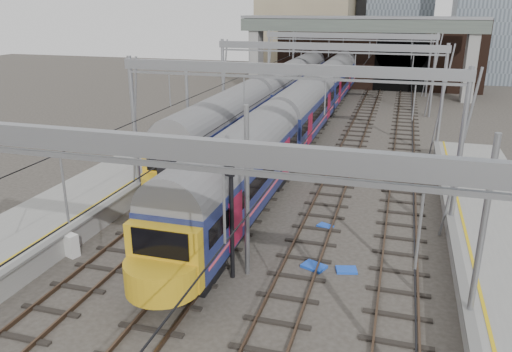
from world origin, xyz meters
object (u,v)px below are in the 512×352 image
(train_main, at_px, (320,94))
(relay_cabinet, at_px, (72,246))
(signal_near_centre, at_px, (231,201))
(signal_near_left, at_px, (165,198))
(train_second, at_px, (297,80))

(train_main, xyz_separation_m, relay_cabinet, (-5.80, -30.33, -2.01))
(signal_near_centre, xyz_separation_m, relay_cabinet, (-7.32, -0.23, -2.83))
(train_main, xyz_separation_m, signal_near_left, (-1.42, -29.82, 0.52))
(relay_cabinet, bearing_deg, train_main, 97.99)
(train_second, bearing_deg, signal_near_centre, -81.86)
(train_second, height_order, signal_near_left, train_second)
(signal_near_left, bearing_deg, train_main, 78.62)
(train_main, relative_size, relay_cabinet, 64.01)
(train_main, xyz_separation_m, signal_near_centre, (1.52, -30.10, 0.82))
(signal_near_left, distance_m, relay_cabinet, 5.08)
(signal_near_left, relative_size, relay_cabinet, 4.66)
(train_second, height_order, relay_cabinet, train_second)
(train_second, bearing_deg, relay_cabinet, -92.66)
(signal_near_left, height_order, signal_near_centre, signal_near_centre)
(relay_cabinet, bearing_deg, train_second, 106.16)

